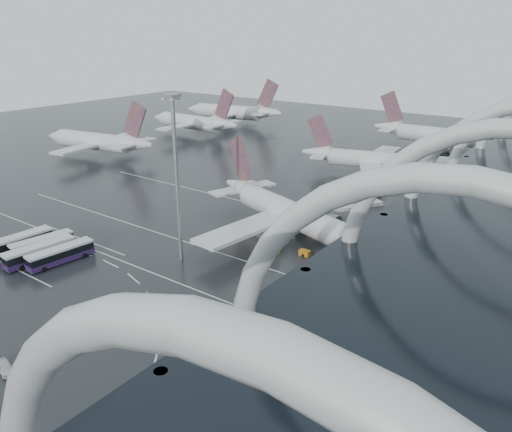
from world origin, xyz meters
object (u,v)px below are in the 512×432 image
Objects in this scene: airliner_gate_b at (380,161)px; gse_cart_belly_b at (342,241)px; gse_cart_belly_c at (273,250)px; floodlight_mast at (176,160)px; bus_row_near_a at (19,242)px; van_curve_b at (5,367)px; airliner_gate_c at (445,137)px; gse_cart_belly_e at (313,233)px; gse_cart_belly_d at (345,259)px; jet_remote_mid at (195,123)px; bus_row_near_b at (42,244)px; airliner_main at (294,216)px; jet_remote_west at (100,142)px; jet_remote_far at (235,112)px; bus_row_near_c at (40,252)px; gse_cart_belly_a at (305,253)px; bus_row_near_d at (61,254)px.

gse_cart_belly_b is (15.19, -54.27, -3.84)m from airliner_gate_b.
floodlight_mast is at bearing -134.17° from gse_cart_belly_c.
bus_row_near_a is at bearing -140.68° from gse_cart_belly_b.
van_curve_b is at bearing -98.11° from gse_cart_belly_c.
bus_row_near_a is 6.62× the size of gse_cart_belly_b.
airliner_gate_c reaches higher than bus_row_near_a.
bus_row_near_a is 3.32× the size of van_curve_b.
bus_row_near_a is at bearing -145.09° from gse_cart_belly_c.
gse_cart_belly_e is (14.37, 25.50, -19.18)m from floodlight_mast.
gse_cart_belly_d is (19.52, -61.77, -3.77)m from airliner_gate_b.
jet_remote_mid is 22.35× the size of gse_cart_belly_e.
floodlight_mast is (-5.37, 37.95, 19.06)m from van_curve_b.
airliner_gate_b is 21.31× the size of gse_cart_belly_c.
airliner_gate_c reaches higher than airliner_gate_b.
jet_remote_mid is at bearing 36.32° from bus_row_near_b.
bus_row_near_b is 5.36× the size of gse_cart_belly_c.
gse_cart_belly_b is at bearing -85.50° from airliner_gate_c.
airliner_gate_c is (5.74, 45.46, 0.68)m from airliner_gate_b.
jet_remote_mid is at bearing 162.02° from airliner_main.
gse_cart_belly_e is (43.55, 41.68, -1.22)m from bus_row_near_a.
jet_remote_far is at bearing -97.30° from jet_remote_west.
airliner_gate_b is 99.99m from bus_row_near_c.
gse_cart_belly_a is (6.97, -7.11, -4.06)m from airliner_main.
gse_cart_belly_e is at bearing 2.75° from van_curve_b.
bus_row_near_c reaches higher than gse_cart_belly_a.
jet_remote_west is 86.44m from bus_row_near_d.
bus_row_near_d is (-28.85, -37.30, -2.92)m from airliner_main.
airliner_gate_b is at bearing -16.56° from bus_row_near_a.
jet_remote_mid reaches higher than gse_cart_belly_b.
gse_cart_belly_e is (3.07, 2.70, -4.08)m from airliner_main.
gse_cart_belly_a reaches higher than gse_cart_belly_b.
jet_remote_west is at bearing 90.04° from jet_remote_mid.
gse_cart_belly_c is at bearing 2.71° from van_curve_b.
bus_row_near_d is (63.85, -106.48, -3.54)m from jet_remote_mid.
airliner_gate_b is at bearing 144.02° from jet_remote_far.
bus_row_near_d is at bearing -128.58° from gse_cart_belly_e.
bus_row_near_b is at bearing -116.02° from airliner_main.
van_curve_b is (22.92, -23.45, -1.03)m from bus_row_near_d.
bus_row_near_a is at bearing -117.34° from airliner_main.
gse_cart_belly_e is at bearing 60.60° from floodlight_mast.
airliner_main is 10.67m from gse_cart_belly_c.
gse_cart_belly_c reaches higher than gse_cart_belly_d.
floodlight_mast is at bearing 142.20° from jet_remote_west.
bus_row_near_d reaches higher than gse_cart_belly_c.
airliner_main is 1.15× the size of jet_remote_mid.
gse_cart_belly_b is (46.48, 39.10, -1.10)m from bus_row_near_b.
jet_remote_mid reaches higher than bus_row_near_d.
van_curve_b reaches higher than gse_cart_belly_e.
jet_remote_mid is 123.89m from bus_row_near_c.
gse_cart_belly_a is (12.90, 53.65, -0.10)m from van_curve_b.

